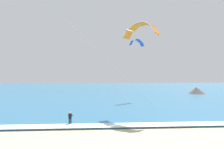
{
  "coord_description": "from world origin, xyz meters",
  "views": [
    {
      "loc": [
        1.93,
        -16.89,
        6.28
      ],
      "look_at": [
        4.79,
        16.15,
        6.02
      ],
      "focal_mm": 42.29,
      "sensor_mm": 36.0,
      "label": 1
    }
  ],
  "objects_px": {
    "kite_primary": "(141,28)",
    "surfboard": "(70,125)",
    "kitesurfer": "(70,118)",
    "kite_distant": "(137,42)"
  },
  "relations": [
    {
      "from": "kite_primary",
      "to": "kite_distant",
      "type": "distance_m",
      "value": 20.36
    },
    {
      "from": "kitesurfer",
      "to": "kite_primary",
      "type": "height_order",
      "value": "kite_primary"
    },
    {
      "from": "kite_primary",
      "to": "kitesurfer",
      "type": "bearing_deg",
      "value": -142.62
    },
    {
      "from": "surfboard",
      "to": "kitesurfer",
      "type": "xyz_separation_m",
      "value": [
        0.0,
        0.02,
        0.91
      ]
    },
    {
      "from": "kite_primary",
      "to": "surfboard",
      "type": "bearing_deg",
      "value": -142.57
    },
    {
      "from": "surfboard",
      "to": "kite_primary",
      "type": "relative_size",
      "value": 0.12
    },
    {
      "from": "surfboard",
      "to": "kitesurfer",
      "type": "relative_size",
      "value": 0.87
    },
    {
      "from": "surfboard",
      "to": "kitesurfer",
      "type": "bearing_deg",
      "value": 75.56
    },
    {
      "from": "kite_distant",
      "to": "surfboard",
      "type": "bearing_deg",
      "value": -115.03
    },
    {
      "from": "surfboard",
      "to": "kite_primary",
      "type": "bearing_deg",
      "value": 37.43
    }
  ]
}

